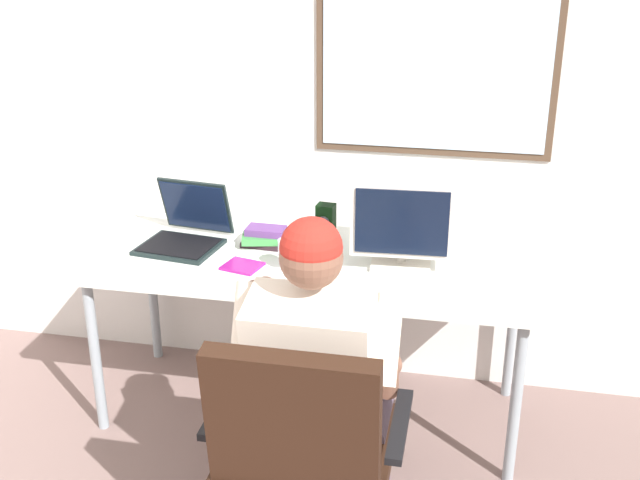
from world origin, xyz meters
The scene contains 10 objects.
wall_rear centered at (0.02, 2.73, 1.43)m, with size 5.59×0.08×2.85m.
desk centered at (0.29, 2.31, 0.68)m, with size 1.80×0.72×0.73m.
office_chair centered at (0.46, 1.37, 0.53)m, with size 0.62×0.57×0.93m.
person_seated centered at (0.46, 1.63, 0.64)m, with size 0.53×0.74×1.22m.
crt_monitor centered at (0.65, 2.31, 0.94)m, with size 0.40×0.23×0.37m.
laptop centered at (-0.26, 2.36, 0.80)m, with size 0.36×0.37×0.25m.
wine_glass centered at (0.22, 2.18, 0.82)m, with size 0.08×0.08×0.12m.
desk_speaker centered at (0.33, 2.43, 0.83)m, with size 0.08×0.07×0.19m.
book_stack centered at (0.07, 2.39, 0.77)m, with size 0.20×0.15×0.08m.
cd_case centered at (0.04, 2.16, 0.74)m, with size 0.17×0.16×0.01m.
Camera 1 is at (0.91, -0.56, 2.02)m, focal length 44.50 mm.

